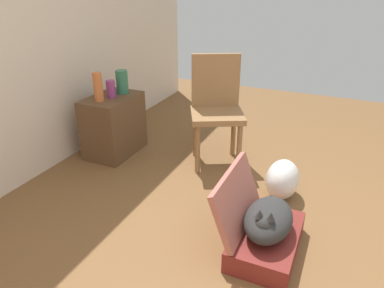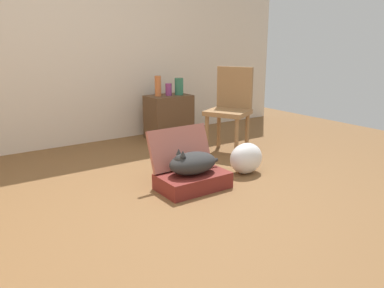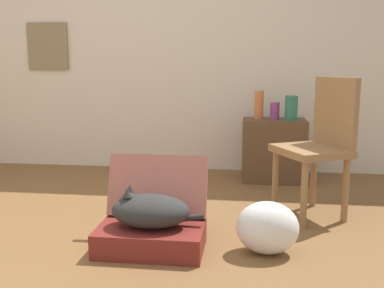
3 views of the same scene
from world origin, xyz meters
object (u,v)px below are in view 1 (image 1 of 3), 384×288
Objects in this scene: plastic_bag_white at (282,179)px; chair at (216,106)px; side_table at (114,125)px; vase_short at (122,82)px; cat at (268,220)px; suitcase_base at (266,241)px; vase_tall at (98,87)px; vase_round at (111,89)px.

plastic_bag_white is 0.87m from chair.
vase_short reaches higher than side_table.
cat is 0.66m from plastic_bag_white.
chair reaches higher than vase_short.
suitcase_base is 0.65m from plastic_bag_white.
cat is 1.84m from vase_tall.
suitcase_base is 0.16m from cat.
vase_tall is at bearing 169.52° from vase_round.
suitcase_base is at bearing -119.21° from vase_short.
side_table is 2.59× the size of vase_short.
chair reaches higher than cat.
plastic_bag_white is (0.66, 0.04, -0.09)m from cat.
suitcase_base is 1.90m from vase_round.
vase_short is at bearing -14.29° from side_table.
vase_short is 0.23× the size of chair.
vase_short is (0.26, 1.58, 0.52)m from plastic_bag_white.
vase_round is (-0.14, 0.03, -0.03)m from vase_short.
suitcase_base is 1.07× the size of side_table.
cat reaches higher than suitcase_base.
cat is at bearing -176.66° from plastic_bag_white.
chair is (1.02, 0.73, 0.45)m from suitcase_base.
side_table is at bearing 85.84° from plastic_bag_white.
cat is 1.29m from chair.
side_table is at bearing 168.23° from chair.
suitcase_base is 3.92× the size of vase_round.
suitcase_base is 2.37× the size of vase_tall.
vase_short is at bearing 60.79° from suitcase_base.
vase_tall is at bearing 90.76° from plastic_bag_white.
vase_tall reaches higher than vase_short.
chair is at bearing -74.70° from side_table.
side_table is at bearing 165.71° from vase_short.
vase_tall is at bearing 168.82° from vase_short.
plastic_bag_white is 1.72m from vase_tall.
vase_short is at bearing 60.59° from cat.
vase_tall reaches higher than cat.
vase_short is 1.42× the size of vase_round.
vase_short is at bearing 80.77° from plastic_bag_white.
cat is at bearing -119.41° from vase_short.
side_table reaches higher than cat.
chair is at bearing 61.70° from plastic_bag_white.
suitcase_base is 0.63× the size of chair.
vase_round is at bearing 85.82° from plastic_bag_white.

